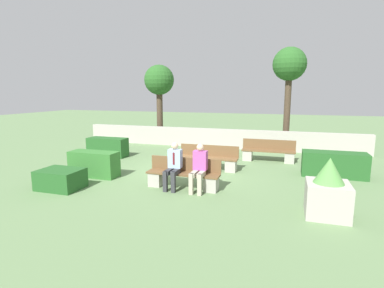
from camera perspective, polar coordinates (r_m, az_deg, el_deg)
name	(u,v)px	position (r m, az deg, el deg)	size (l,w,h in m)	color
ground_plane	(183,171)	(10.54, -1.82, -5.22)	(60.00, 60.00, 0.00)	#607F51
perimeter_wall	(215,138)	(15.02, 4.36, 1.12)	(14.06, 0.30, 0.94)	#ADA89E
bench_front	(183,176)	(8.68, -1.66, -6.17)	(2.14, 0.48, 0.86)	brown
bench_left_side	(268,153)	(12.35, 14.32, -1.67)	(2.08, 0.49, 0.86)	brown
bench_right_side	(208,160)	(10.73, 3.03, -3.06)	(2.15, 0.48, 0.86)	brown
person_seated_man	(174,164)	(8.53, -3.53, -3.74)	(0.38, 0.64, 1.33)	#333338
person_seated_woman	(199,166)	(8.30, 1.34, -4.16)	(0.38, 0.64, 1.32)	#B2A893
hedge_block_near_left	(108,147)	(13.40, -15.77, -0.57)	(1.70, 0.67, 0.80)	#235623
hedge_block_near_right	(94,164)	(10.35, -18.15, -3.62)	(1.62, 0.61, 0.83)	#33702D
hedge_block_mid_left	(334,164)	(10.85, 25.43, -3.53)	(1.99, 0.71, 0.81)	#235623
hedge_block_mid_right	(61,179)	(9.40, -23.73, -6.15)	(1.19, 0.90, 0.56)	#235623
planter_corner_left	(328,192)	(7.34, 24.46, -8.24)	(0.91, 0.91, 1.33)	#ADA89E
tree_leftmost	(159,82)	(16.88, -6.26, 11.59)	(1.63, 1.63, 4.23)	#473828
tree_center_left	(289,68)	(15.66, 18.05, 13.66)	(1.61, 1.61, 4.89)	#473828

